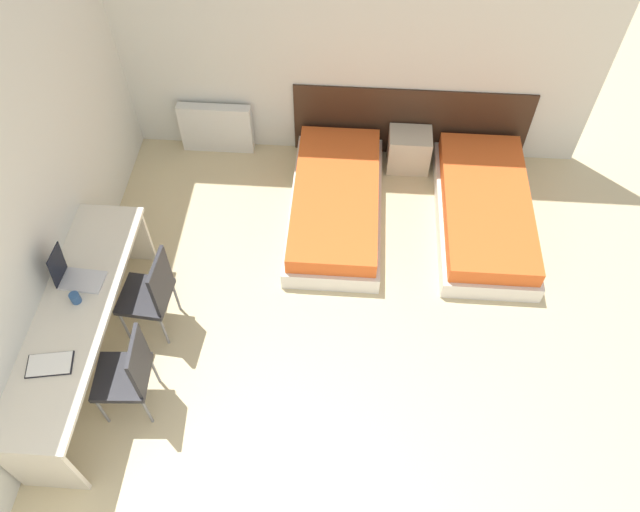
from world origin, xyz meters
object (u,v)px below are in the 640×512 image
(bed_near_door, at_px, (484,211))
(chair_near_notebook, at_px, (128,372))
(chair_near_laptop, at_px, (151,292))
(bed_near_window, at_px, (336,203))
(nightstand, at_px, (409,150))
(laptop, at_px, (74,275))

(bed_near_door, relative_size, chair_near_notebook, 2.03)
(chair_near_laptop, relative_size, chair_near_notebook, 1.00)
(bed_near_door, distance_m, chair_near_notebook, 3.73)
(bed_near_window, bearing_deg, chair_near_laptop, -136.34)
(nightstand, bearing_deg, chair_near_laptop, -135.39)
(bed_near_door, relative_size, chair_near_laptop, 2.03)
(bed_near_window, bearing_deg, bed_near_door, 0.00)
(laptop, bearing_deg, chair_near_notebook, -47.39)
(bed_near_window, relative_size, nightstand, 4.27)
(bed_near_window, xyz_separation_m, nightstand, (0.75, 0.79, 0.04))
(nightstand, xyz_separation_m, chair_near_laptop, (-2.25, -2.22, 0.30))
(bed_near_window, distance_m, chair_near_notebook, 2.67)
(bed_near_window, relative_size, chair_near_notebook, 2.03)
(nightstand, height_order, laptop, laptop)
(bed_near_door, bearing_deg, bed_near_window, 180.00)
(bed_near_door, xyz_separation_m, nightstand, (-0.75, 0.79, 0.04))
(nightstand, bearing_deg, chair_near_notebook, -127.13)
(bed_near_window, height_order, bed_near_door, same)
(bed_near_door, bearing_deg, chair_near_laptop, -154.53)
(bed_near_window, xyz_separation_m, laptop, (-2.05, -1.50, 0.63))
(nightstand, bearing_deg, bed_near_window, -133.58)
(nightstand, bearing_deg, laptop, -140.74)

